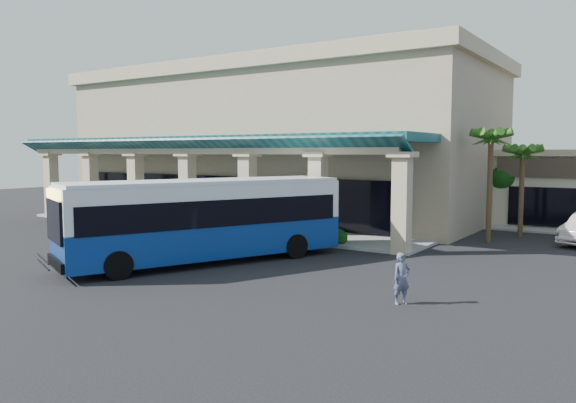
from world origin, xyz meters
The scene contains 9 objects.
ground centered at (0.00, 0.00, 0.00)m, with size 110.00×110.00×0.00m, color black.
main_building centered at (-8.00, 16.00, 5.67)m, with size 30.80×14.80×11.35m, color tan, non-canonical shape.
arcade centered at (-8.00, 6.80, 2.85)m, with size 30.00×6.20×5.70m, color #0A373D, non-canonical shape.
palm_0 centered at (8.50, 11.00, 3.30)m, with size 2.40×2.40×6.60m, color #255316, non-canonical shape.
palm_1 centered at (9.50, 14.00, 2.90)m, with size 2.40×2.40×5.80m, color #255316, non-canonical shape.
palm_2 centered at (-22.50, 6.50, 3.10)m, with size 2.40×2.40×6.20m, color #255316, non-canonical shape.
broadleaf_tree centered at (7.50, 19.00, 2.41)m, with size 2.60×2.60×4.81m, color #0E330B, non-canonical shape.
transit_bus centered at (-0.24, -1.29, 1.78)m, with size 2.97×12.74×3.56m, color navy, non-canonical shape.
pedestrian centered at (9.34, -2.96, 0.81)m, with size 0.59×0.39×1.61m, color #4F566F.
Camera 1 is at (15.88, -19.24, 4.72)m, focal length 35.00 mm.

